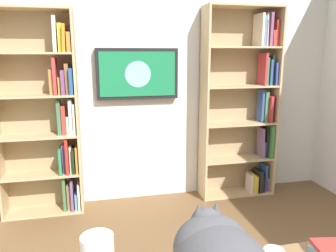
% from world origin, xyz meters
% --- Properties ---
extents(wall_back, '(4.52, 0.06, 2.70)m').
position_xyz_m(wall_back, '(0.00, -2.23, 1.35)').
color(wall_back, silver).
rests_on(wall_back, ground).
extents(bookshelf_left, '(0.85, 0.28, 2.11)m').
position_xyz_m(bookshelf_left, '(-1.17, -2.06, 1.05)').
color(bookshelf_left, tan).
rests_on(bookshelf_left, ground).
extents(bookshelf_right, '(0.78, 0.28, 2.03)m').
position_xyz_m(bookshelf_right, '(0.97, -2.06, 0.99)').
color(bookshelf_right, tan).
rests_on(bookshelf_right, ground).
extents(wall_mounted_tv, '(0.86, 0.07, 0.53)m').
position_xyz_m(wall_mounted_tv, '(0.06, -2.15, 1.41)').
color(wall_mounted_tv, black).
extents(desk_book_stack, '(0.19, 0.16, 0.05)m').
position_xyz_m(desk_book_stack, '(-0.46, 0.26, 0.79)').
color(desk_book_stack, '#6699A8').
rests_on(desk_book_stack, desk).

